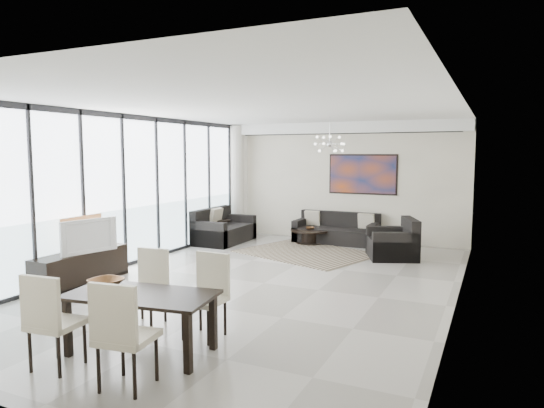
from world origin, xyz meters
The scene contains 20 objects.
room_shell centered at (0.46, 0.00, 1.45)m, with size 6.00×9.00×2.90m.
window_wall centered at (-2.86, 0.00, 1.47)m, with size 0.37×8.95×2.90m.
soffit centered at (0.00, 4.30, 2.77)m, with size 5.98×0.40×0.26m, color white.
painting centered at (0.50, 4.47, 1.65)m, with size 1.68×0.04×0.98m, color #A74317.
chandelier centered at (0.30, 2.50, 2.35)m, with size 0.66×0.66×0.71m.
rug centered at (-0.23, 2.60, 0.01)m, with size 2.68×2.06×0.01m, color black.
coffee_table centered at (-0.56, 3.72, 0.19)m, with size 0.96×0.96×0.34m.
bowl_coffee centered at (-0.54, 3.67, 0.37)m, with size 0.21×0.21×0.07m, color brown.
sofa_main centered at (-0.01, 4.07, 0.25)m, with size 2.00×0.82×0.73m.
loveseat centered at (-2.55, 2.96, 0.28)m, with size 0.92×1.64×0.82m.
armchair centered at (1.59, 2.89, 0.28)m, with size 1.24×1.26×0.83m.
side_table centered at (-2.65, 3.16, 0.34)m, with size 0.37×0.37×0.51m.
tv_console centered at (-2.76, -1.29, 0.27)m, with size 0.49×1.73×0.54m, color black.
television centered at (-2.60, -1.30, 0.82)m, with size 0.97×0.13×0.56m, color gray.
dining_table centered at (0.03, -3.10, 0.57)m, with size 1.68×1.01×0.66m.
dining_chair_sw centered at (-0.48, -3.85, 0.57)m, with size 0.50×0.50×0.99m.
dining_chair_se centered at (0.45, -3.87, 0.59)m, with size 0.53×0.53×1.03m.
dining_chair_nw centered at (-0.51, -2.29, 0.54)m, with size 0.49×0.49×0.94m.
dining_chair_ne centered at (0.41, -2.35, 0.56)m, with size 0.46×0.46×0.98m.
bowl_dining centered at (-0.50, -3.05, 0.71)m, with size 0.36×0.36×0.09m, color brown.
Camera 1 is at (3.45, -7.11, 2.16)m, focal length 32.00 mm.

